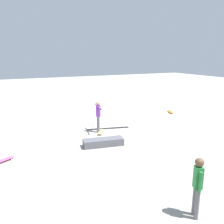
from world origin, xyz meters
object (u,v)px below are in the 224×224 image
Objects in this scene: loose_skateboard_orange at (170,112)px; skater_main at (98,114)px; skateboard_main at (101,132)px; loose_skateboard_pink at (3,160)px; bystander_green_shirt at (197,184)px; skate_ledge at (103,142)px; grind_rail at (108,126)px.

skater_main is at bearing -50.13° from loose_skateboard_orange.
skater_main is 2.01× the size of skateboard_main.
bystander_green_shirt is at bearing 98.94° from loose_skateboard_pink.
skate_ledge is at bearing 149.69° from loose_skateboard_pink.
skateboard_main is at bearing -158.36° from bystander_green_shirt.
skate_ledge is 1.98m from skater_main.
loose_skateboard_orange is 1.02× the size of loose_skateboard_pink.
skater_main is at bearing 171.85° from loose_skateboard_pink.
skate_ledge is at bearing -169.19° from skateboard_main.
grind_rail is 2.41m from skate_ledge.
skateboard_main is 0.98× the size of loose_skateboard_orange.
skater_main is (-0.50, -1.76, 0.77)m from skate_ledge.
loose_skateboard_orange is (-5.85, -1.86, 0.00)m from skateboard_main.
skater_main is 1.97× the size of loose_skateboard_orange.
skate_ledge is 7.25m from loose_skateboard_orange.
bystander_green_shirt is at bearing 95.09° from grind_rail.
skater_main is at bearing 40.64° from skateboard_main.
loose_skateboard_orange and loose_skateboard_pink have the same top height.
skateboard_main and loose_skateboard_pink have the same top height.
bystander_green_shirt reaches higher than grind_rail.
loose_skateboard_pink is (4.40, 1.64, -0.85)m from skater_main.
loose_skateboard_orange is (-5.89, -1.67, -0.85)m from skater_main.
skate_ledge is 2.15× the size of skateboard_main.
grind_rail is 2.77× the size of loose_skateboard_pink.
skater_main is at bearing -157.96° from bystander_green_shirt.
skateboard_main is (-0.04, 0.19, -0.85)m from skater_main.
skateboard_main is 0.99× the size of loose_skateboard_pink.
grind_rail is 0.84m from skateboard_main.
bystander_green_shirt is 10.61m from loose_skateboard_orange.
skate_ledge reaches higher than loose_skateboard_orange.
grind_rail is at bearing -52.14° from skater_main.
bystander_green_shirt is at bearing 91.40° from skate_ledge.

